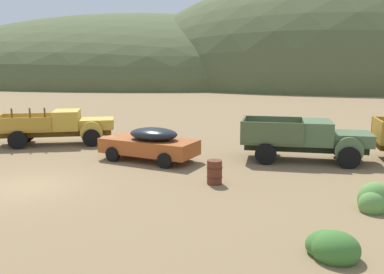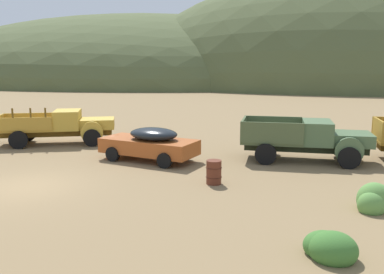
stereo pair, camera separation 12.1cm
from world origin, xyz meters
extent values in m
plane|color=olive|center=(0.00, 0.00, 0.00)|extent=(300.00, 300.00, 0.00)
ellipsoid|color=#4C5633|center=(-21.01, 83.27, 0.00)|extent=(109.48, 72.73, 30.88)
ellipsoid|color=#4C5633|center=(27.44, 75.52, 0.00)|extent=(94.71, 61.59, 44.35)
cube|color=brown|center=(-2.67, 7.96, 0.66)|extent=(5.93, 2.85, 0.36)
cube|color=gold|center=(-0.60, 8.67, 1.11)|extent=(2.33, 2.24, 0.55)
cube|color=#B7B2A8|center=(0.22, 8.95, 1.09)|extent=(0.46, 1.15, 0.44)
cylinder|color=gold|center=(-0.51, 7.62, 0.76)|extent=(1.19, 0.56, 1.20)
cylinder|color=gold|center=(-1.17, 9.55, 0.76)|extent=(1.19, 0.56, 1.20)
cube|color=gold|center=(-2.14, 8.14, 1.36)|extent=(1.94, 2.32, 1.05)
cube|color=black|center=(-1.55, 8.34, 1.57)|extent=(0.59, 1.61, 0.59)
cube|color=#B5882D|center=(-4.21, 7.43, 0.90)|extent=(3.51, 2.93, 0.12)
cube|color=#B5882D|center=(-3.87, 6.45, 1.31)|extent=(2.87, 1.07, 0.70)
cube|color=#B5882D|center=(-4.54, 8.41, 1.31)|extent=(2.87, 1.07, 0.70)
cube|color=brown|center=(-4.30, 6.30, 1.91)|extent=(0.10, 0.10, 0.50)
cube|color=brown|center=(-3.45, 6.60, 1.91)|extent=(0.10, 0.10, 0.50)
cube|color=brown|center=(-2.74, 6.84, 1.91)|extent=(0.10, 0.10, 0.50)
cylinder|color=black|center=(-0.49, 7.57, 0.48)|extent=(1.00, 0.58, 0.96)
cylinder|color=black|center=(-1.19, 9.60, 0.48)|extent=(1.00, 0.58, 0.96)
cylinder|color=black|center=(-4.09, 6.33, 0.48)|extent=(1.00, 0.58, 0.96)
cylinder|color=black|center=(-4.79, 8.37, 0.48)|extent=(1.00, 0.58, 0.96)
cube|color=#A34C1E|center=(3.44, 4.90, 0.68)|extent=(4.86, 3.14, 0.68)
ellipsoid|color=black|center=(3.70, 4.81, 1.28)|extent=(2.73, 2.27, 0.57)
ellipsoid|color=#A34C1E|center=(1.51, 5.52, 0.75)|extent=(1.40, 1.72, 0.61)
cylinder|color=black|center=(2.39, 6.21, 0.34)|extent=(0.71, 0.40, 0.68)
cylinder|color=black|center=(1.82, 4.44, 0.34)|extent=(0.71, 0.40, 0.68)
cylinder|color=black|center=(5.05, 5.35, 0.34)|extent=(0.71, 0.40, 0.68)
cylinder|color=black|center=(4.49, 3.59, 0.34)|extent=(0.71, 0.40, 0.68)
cube|color=#232B1B|center=(10.60, 6.03, 0.66)|extent=(5.55, 1.28, 0.36)
cube|color=#47603D|center=(12.62, 5.94, 1.11)|extent=(1.82, 1.91, 0.55)
cube|color=#B7B2A8|center=(13.43, 5.90, 1.09)|extent=(0.14, 1.27, 0.44)
cylinder|color=#47603D|center=(12.34, 4.86, 0.76)|extent=(1.21, 0.23, 1.20)
cylinder|color=#47603D|center=(12.44, 7.04, 0.76)|extent=(1.21, 0.23, 1.20)
cube|color=#47603D|center=(11.12, 6.01, 1.36)|extent=(1.37, 2.17, 1.05)
cube|color=black|center=(11.69, 5.98, 1.57)|extent=(0.13, 1.79, 0.59)
cube|color=#495735|center=(9.09, 6.10, 0.90)|extent=(2.88, 2.33, 0.12)
cube|color=#495735|center=(9.04, 5.00, 1.43)|extent=(2.79, 0.23, 0.95)
cube|color=#495735|center=(9.14, 7.20, 1.43)|extent=(2.79, 0.23, 0.95)
cube|color=#495735|center=(7.76, 6.16, 1.43)|extent=(0.20, 2.21, 0.95)
cylinder|color=black|center=(12.34, 4.81, 0.48)|extent=(0.97, 0.32, 0.96)
cylinder|color=black|center=(12.44, 7.10, 0.48)|extent=(0.97, 0.32, 0.96)
cylinder|color=black|center=(8.81, 4.97, 0.48)|extent=(0.97, 0.32, 0.96)
cylinder|color=black|center=(8.91, 7.26, 0.48)|extent=(0.97, 0.32, 0.96)
cube|color=#A47826|center=(13.99, 6.91, 1.43)|extent=(0.20, 2.09, 0.95)
cylinder|color=#5B2819|center=(6.86, 1.61, 0.45)|extent=(0.57, 0.57, 0.91)
torus|color=#401C11|center=(6.86, 1.61, 0.64)|extent=(0.61, 0.61, 0.03)
torus|color=#401C11|center=(6.86, 1.61, 0.27)|extent=(0.61, 0.61, 0.03)
ellipsoid|color=#5B8E42|center=(12.09, -0.31, 0.30)|extent=(1.05, 0.95, 1.11)
ellipsoid|color=#5B8E42|center=(11.94, -0.59, 0.23)|extent=(0.83, 0.75, 0.83)
ellipsoid|color=#3D702D|center=(10.27, -3.97, 0.23)|extent=(1.13, 1.02, 0.85)
ellipsoid|color=#3D702D|center=(10.12, -3.73, 0.20)|extent=(1.02, 0.91, 0.72)
ellipsoid|color=#3D702D|center=(10.24, -3.94, 0.21)|extent=(0.77, 0.69, 0.78)
camera|label=1|loc=(8.38, -13.37, 4.51)|focal=38.62mm
camera|label=2|loc=(8.50, -13.35, 4.51)|focal=38.62mm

